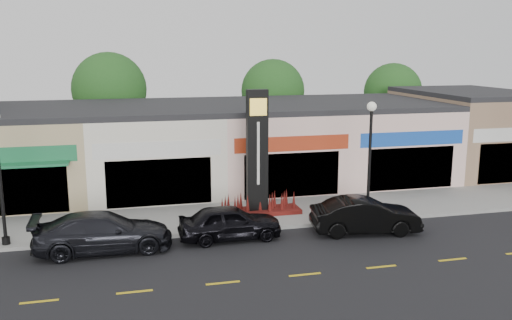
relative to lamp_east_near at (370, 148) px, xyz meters
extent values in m
plane|color=black|center=(-8.00, -2.50, -3.48)|extent=(120.00, 120.00, 0.00)
cube|color=gray|center=(-8.00, 1.85, -3.40)|extent=(52.00, 4.30, 0.15)
cube|color=gray|center=(-8.00, -0.40, -3.40)|extent=(52.00, 0.20, 0.15)
cube|color=tan|center=(-16.50, 9.00, -1.23)|extent=(7.00, 10.00, 4.50)
cube|color=#262628|center=(-16.50, 9.00, 1.17)|extent=(7.00, 10.00, 0.30)
cube|color=black|center=(-16.50, 4.05, -2.08)|extent=(5.25, 0.10, 2.40)
cube|color=#186D3D|center=(-16.50, 4.05, -0.38)|extent=(6.30, 0.12, 0.80)
cube|color=#186D3D|center=(-16.50, 3.60, -0.78)|extent=(5.60, 0.90, 0.12)
cube|color=white|center=(-9.50, 9.00, -1.23)|extent=(7.00, 10.00, 4.50)
cube|color=#262628|center=(-9.50, 9.00, 1.17)|extent=(7.00, 10.00, 0.30)
cube|color=black|center=(-9.50, 4.05, -2.08)|extent=(5.25, 0.10, 2.40)
cube|color=silver|center=(-9.50, 4.05, -0.38)|extent=(6.30, 0.12, 0.80)
cube|color=beige|center=(-2.50, 9.00, -1.23)|extent=(7.00, 10.00, 4.50)
cube|color=#262628|center=(-2.50, 9.00, 1.17)|extent=(7.00, 10.00, 0.30)
cube|color=black|center=(-2.50, 4.05, -2.08)|extent=(5.25, 0.10, 2.40)
cube|color=#B03317|center=(-2.50, 4.05, -0.38)|extent=(6.30, 0.12, 0.80)
cube|color=beige|center=(4.50, 9.00, -1.23)|extent=(7.00, 10.00, 4.50)
cube|color=#262628|center=(4.50, 9.00, 1.17)|extent=(7.00, 10.00, 0.30)
cube|color=black|center=(4.50, 4.05, -2.08)|extent=(5.25, 0.10, 2.40)
cube|color=blue|center=(4.50, 4.05, -0.38)|extent=(6.30, 0.12, 0.80)
cube|color=#89664F|center=(11.50, 9.00, -0.98)|extent=(7.00, 10.00, 5.00)
cube|color=#262628|center=(11.50, 9.00, 1.67)|extent=(7.00, 10.00, 0.30)
cylinder|color=#382619|center=(-12.00, 17.00, -1.90)|extent=(0.36, 0.36, 3.15)
sphere|color=#1A4A17|center=(-12.00, 17.00, 1.75)|extent=(5.20, 5.20, 5.20)
cylinder|color=#382619|center=(0.00, 17.00, -1.99)|extent=(0.36, 0.36, 2.97)
sphere|color=#1A4A17|center=(0.00, 17.00, 1.42)|extent=(4.80, 4.80, 4.80)
cylinder|color=#382619|center=(10.00, 17.00, -2.08)|extent=(0.36, 0.36, 2.80)
sphere|color=#1A4A17|center=(10.00, 17.00, 1.16)|extent=(4.60, 4.60, 4.60)
cylinder|color=black|center=(-16.00, 0.00, -3.18)|extent=(0.32, 0.32, 0.30)
cylinder|color=black|center=(-16.00, 0.00, -0.68)|extent=(0.14, 0.14, 5.00)
cylinder|color=black|center=(0.00, 0.00, -3.18)|extent=(0.32, 0.32, 0.30)
cylinder|color=black|center=(0.00, 0.00, -0.68)|extent=(0.14, 0.14, 5.00)
sphere|color=silver|center=(0.00, 0.00, 1.92)|extent=(0.44, 0.44, 0.44)
cube|color=#520E0F|center=(-5.00, 1.70, -3.23)|extent=(4.20, 1.30, 0.20)
cube|color=black|center=(-5.00, 1.70, -0.33)|extent=(1.00, 0.40, 6.00)
cube|color=yellow|center=(-5.00, 1.48, 1.87)|extent=(0.80, 0.05, 0.80)
cube|color=silver|center=(-5.00, 1.48, -0.33)|extent=(0.12, 0.04, 3.00)
imported|color=black|center=(-12.10, -1.32, -2.69)|extent=(2.31, 5.48, 1.58)
imported|color=black|center=(-6.90, -1.15, -2.73)|extent=(1.83, 4.39, 1.49)
imported|color=black|center=(-0.94, -1.75, -2.70)|extent=(2.31, 4.92, 1.56)
camera|label=1|loc=(-11.05, -22.83, 4.46)|focal=38.00mm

